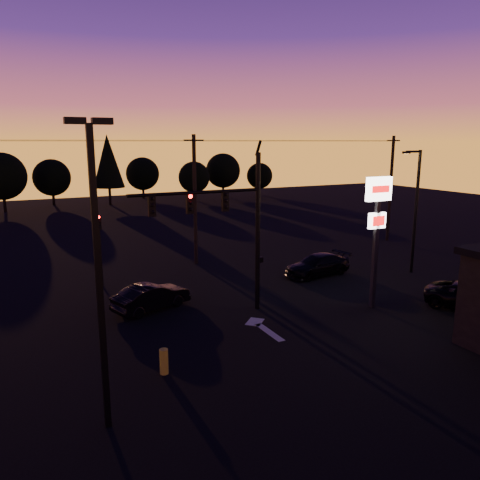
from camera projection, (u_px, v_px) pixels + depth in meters
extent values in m
plane|color=black|center=(271.00, 343.00, 20.19)|extent=(120.00, 120.00, 0.00)
cube|color=beige|center=(269.00, 332.00, 21.29)|extent=(0.35, 2.20, 0.01)
cube|color=beige|center=(255.00, 322.00, 22.51)|extent=(1.20, 1.20, 0.01)
cylinder|color=black|center=(258.00, 233.00, 23.53)|extent=(0.24, 0.24, 8.00)
cylinder|color=black|center=(258.00, 148.00, 22.66)|extent=(0.14, 0.52, 0.76)
cylinder|color=black|center=(197.00, 192.00, 21.65)|extent=(6.50, 0.16, 0.16)
cube|color=black|center=(225.00, 201.00, 22.39)|extent=(0.32, 0.22, 0.95)
sphere|color=black|center=(226.00, 194.00, 22.20)|extent=(0.18, 0.18, 0.18)
sphere|color=black|center=(226.00, 201.00, 22.26)|extent=(0.18, 0.18, 0.18)
sphere|color=black|center=(226.00, 207.00, 22.33)|extent=(0.18, 0.18, 0.18)
cube|color=black|center=(190.00, 204.00, 21.60)|extent=(0.32, 0.22, 0.95)
sphere|color=#FF0705|center=(191.00, 196.00, 21.41)|extent=(0.18, 0.18, 0.18)
sphere|color=black|center=(191.00, 203.00, 21.48)|extent=(0.18, 0.18, 0.18)
sphere|color=black|center=(191.00, 209.00, 21.54)|extent=(0.18, 0.18, 0.18)
cube|color=black|center=(152.00, 206.00, 20.81)|extent=(0.32, 0.22, 0.95)
sphere|color=black|center=(152.00, 198.00, 20.63)|extent=(0.18, 0.18, 0.18)
sphere|color=black|center=(153.00, 205.00, 20.69)|extent=(0.18, 0.18, 0.18)
sphere|color=black|center=(153.00, 212.00, 20.75)|extent=(0.18, 0.18, 0.18)
cube|color=black|center=(261.00, 260.00, 23.89)|extent=(0.22, 0.18, 0.28)
cylinder|color=black|center=(101.00, 257.00, 27.70)|extent=(0.14, 0.14, 3.60)
cube|color=black|center=(98.00, 222.00, 27.27)|extent=(0.30, 0.20, 0.90)
sphere|color=#FF0705|center=(98.00, 217.00, 27.10)|extent=(0.18, 0.18, 0.18)
sphere|color=black|center=(99.00, 222.00, 27.16)|extent=(0.18, 0.18, 0.18)
sphere|color=black|center=(99.00, 227.00, 27.21)|extent=(0.18, 0.18, 0.18)
cube|color=black|center=(99.00, 285.00, 13.36)|extent=(0.18, 0.18, 9.00)
cube|color=black|center=(75.00, 121.00, 12.27)|extent=(0.55, 0.30, 0.18)
cube|color=black|center=(102.00, 121.00, 12.57)|extent=(0.55, 0.30, 0.18)
cube|color=black|center=(375.00, 248.00, 23.91)|extent=(0.22, 0.22, 6.40)
cube|color=white|center=(379.00, 189.00, 23.29)|extent=(1.50, 0.25, 1.20)
cube|color=red|center=(381.00, 189.00, 23.17)|extent=(1.10, 0.02, 0.35)
cube|color=white|center=(377.00, 221.00, 23.62)|extent=(1.00, 0.22, 0.80)
cube|color=red|center=(379.00, 221.00, 23.50)|extent=(0.75, 0.02, 0.50)
cylinder|color=black|center=(416.00, 213.00, 30.30)|extent=(0.20, 0.20, 8.00)
cylinder|color=black|center=(413.00, 152.00, 29.24)|extent=(1.20, 0.14, 0.14)
cube|color=black|center=(406.00, 152.00, 28.99)|extent=(0.50, 0.22, 0.14)
plane|color=#FFB759|center=(406.00, 154.00, 29.00)|extent=(0.35, 0.35, 0.00)
cylinder|color=black|center=(195.00, 201.00, 32.39)|extent=(0.26, 0.26, 9.00)
cube|color=black|center=(194.00, 140.00, 31.55)|extent=(1.40, 0.10, 0.10)
cylinder|color=black|center=(390.00, 189.00, 40.27)|extent=(0.26, 0.26, 9.00)
cube|color=black|center=(394.00, 141.00, 39.42)|extent=(1.40, 0.10, 0.10)
cylinder|color=black|center=(52.00, 141.00, 27.10)|extent=(18.00, 0.02, 0.02)
cylinder|color=black|center=(51.00, 140.00, 27.61)|extent=(18.00, 0.02, 0.02)
cylinder|color=black|center=(50.00, 141.00, 28.15)|extent=(18.00, 0.02, 0.02)
cylinder|color=black|center=(309.00, 141.00, 34.97)|extent=(18.00, 0.02, 0.02)
cylinder|color=black|center=(305.00, 140.00, 35.48)|extent=(18.00, 0.02, 0.02)
cylinder|color=black|center=(300.00, 141.00, 36.02)|extent=(18.00, 0.02, 0.02)
cylinder|color=yellow|center=(164.00, 361.00, 17.41)|extent=(0.32, 0.32, 0.97)
cylinder|color=black|center=(5.00, 205.00, 57.66)|extent=(0.36, 0.36, 1.75)
sphere|color=black|center=(2.00, 176.00, 56.93)|extent=(5.77, 5.78, 5.78)
cylinder|color=black|center=(54.00, 200.00, 63.81)|extent=(0.36, 0.36, 1.50)
sphere|color=black|center=(52.00, 178.00, 63.19)|extent=(4.95, 4.95, 4.95)
cylinder|color=black|center=(110.00, 196.00, 64.15)|extent=(0.36, 0.36, 2.38)
cone|color=black|center=(108.00, 161.00, 63.17)|extent=(4.18, 4.18, 7.12)
cylinder|color=black|center=(143.00, 194.00, 71.24)|extent=(0.36, 0.36, 1.50)
sphere|color=black|center=(143.00, 174.00, 70.62)|extent=(4.95, 4.95, 4.95)
cylinder|color=black|center=(194.00, 196.00, 68.63)|extent=(0.36, 0.36, 1.38)
sphere|color=black|center=(194.00, 177.00, 68.06)|extent=(4.54, 4.54, 4.54)
cylinder|color=black|center=(223.00, 191.00, 73.85)|extent=(0.36, 0.36, 1.62)
sphere|color=black|center=(223.00, 171.00, 73.18)|extent=(5.36, 5.36, 5.36)
cylinder|color=black|center=(259.00, 191.00, 75.64)|extent=(0.36, 0.36, 1.25)
sphere|color=black|center=(260.00, 176.00, 75.12)|extent=(4.12, 4.12, 4.12)
imported|color=black|center=(152.00, 297.00, 24.08)|extent=(4.38, 2.74, 1.36)
imported|color=black|center=(317.00, 265.00, 30.30)|extent=(4.83, 2.40, 1.35)
imported|color=black|center=(476.00, 298.00, 23.94)|extent=(4.19, 5.35, 1.35)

